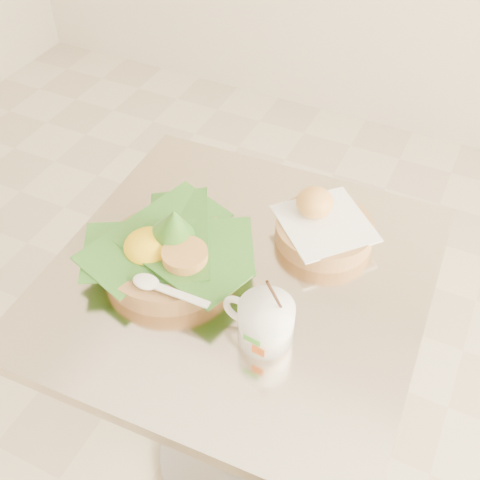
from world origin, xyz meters
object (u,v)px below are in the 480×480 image
at_px(rice_basket, 168,250).
at_px(bread_basket, 323,226).
at_px(cafe_table, 240,342).
at_px(coffee_mug, 264,321).

relative_size(rice_basket, bread_basket, 1.36).
height_order(cafe_table, bread_basket, bread_basket).
xyz_separation_m(rice_basket, bread_basket, (0.24, 0.20, -0.01)).
distance_m(cafe_table, coffee_mug, 0.31).
xyz_separation_m(rice_basket, coffee_mug, (0.23, -0.08, 0.00)).
xyz_separation_m(cafe_table, rice_basket, (-0.13, -0.04, 0.26)).
bearing_deg(cafe_table, bread_basket, 57.51).
bearing_deg(cafe_table, coffee_mug, -48.16).
height_order(rice_basket, coffee_mug, coffee_mug).
bearing_deg(bread_basket, rice_basket, -139.24).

